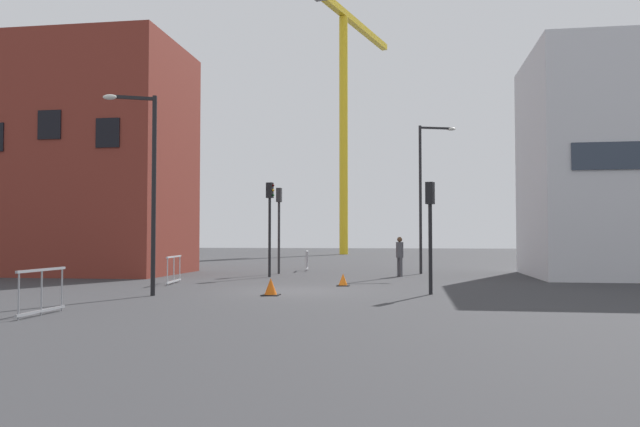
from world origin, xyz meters
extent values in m
plane|color=#333335|center=(0.00, 0.00, 0.00)|extent=(160.00, 160.00, 0.00)
cube|color=maroon|center=(-12.06, 8.10, 5.66)|extent=(9.23, 6.69, 11.31)
cube|color=black|center=(-12.06, 4.73, 6.81)|extent=(1.10, 0.06, 1.30)
cube|color=black|center=(-9.29, 4.73, 6.38)|extent=(1.10, 0.06, 1.30)
cylinder|color=yellow|center=(-3.18, 44.03, 12.63)|extent=(0.90, 0.90, 25.26)
cube|color=yellow|center=(-2.19, 47.29, 25.66)|extent=(6.35, 18.87, 0.70)
cylinder|color=#232326|center=(4.29, 10.51, 3.68)|extent=(0.14, 0.14, 7.37)
cube|color=#232326|center=(5.08, 10.76, 7.27)|extent=(1.59, 0.60, 0.10)
ellipsoid|color=silver|center=(5.86, 11.01, 7.25)|extent=(0.44, 0.24, 0.16)
cylinder|color=black|center=(-4.09, -2.28, 3.12)|extent=(0.14, 0.14, 6.23)
cube|color=black|center=(-4.70, -2.55, 6.13)|extent=(1.26, 0.63, 0.10)
ellipsoid|color=silver|center=(-5.31, -2.82, 6.11)|extent=(0.44, 0.24, 0.16)
cylinder|color=black|center=(-2.55, 7.00, 1.80)|extent=(0.12, 0.12, 3.60)
cube|color=black|center=(-2.55, 7.00, 3.95)|extent=(0.33, 0.30, 0.70)
sphere|color=#390605|center=(-2.38, 6.95, 4.17)|extent=(0.11, 0.11, 0.11)
sphere|color=#F2A514|center=(-2.38, 6.95, 3.95)|extent=(0.11, 0.11, 0.11)
sphere|color=#07330F|center=(-2.38, 6.95, 3.73)|extent=(0.11, 0.11, 0.11)
cylinder|color=#2D2D30|center=(-2.65, 9.46, 1.77)|extent=(0.12, 0.12, 3.55)
cube|color=#2D2D30|center=(-2.65, 9.46, 3.90)|extent=(0.25, 0.29, 0.70)
sphere|color=#390605|center=(-2.64, 9.63, 4.12)|extent=(0.11, 0.11, 0.11)
sphere|color=#F2A514|center=(-2.64, 9.63, 3.90)|extent=(0.11, 0.11, 0.11)
sphere|color=#07330F|center=(-2.64, 9.63, 3.68)|extent=(0.11, 0.11, 0.11)
cylinder|color=black|center=(4.43, -0.58, 1.43)|extent=(0.12, 0.12, 2.86)
cube|color=black|center=(4.43, -0.58, 3.21)|extent=(0.31, 0.34, 0.70)
sphere|color=#390605|center=(4.48, -0.41, 3.43)|extent=(0.11, 0.11, 0.11)
sphere|color=#3C2905|center=(4.48, -0.41, 3.21)|extent=(0.11, 0.11, 0.11)
sphere|color=green|center=(4.48, -0.41, 2.99)|extent=(0.11, 0.11, 0.11)
cylinder|color=#4C4C51|center=(3.25, 8.25, 0.43)|extent=(0.14, 0.14, 0.87)
cylinder|color=#4C4C51|center=(3.36, 8.09, 0.43)|extent=(0.14, 0.14, 0.87)
cylinder|color=#4C4C51|center=(3.30, 8.17, 1.23)|extent=(0.34, 0.34, 0.72)
sphere|color=brown|center=(3.30, 8.17, 1.70)|extent=(0.23, 0.23, 0.23)
cube|color=#B2B5BA|center=(-5.31, 2.50, 1.05)|extent=(0.34, 2.10, 0.06)
cube|color=#B2B5BA|center=(-5.31, 2.50, 0.10)|extent=(0.34, 2.10, 0.06)
cylinder|color=#B2B5BA|center=(-5.19, 1.56, 0.53)|extent=(0.04, 0.04, 1.05)
cylinder|color=#B2B5BA|center=(-5.31, 2.50, 0.53)|extent=(0.04, 0.04, 1.05)
cylinder|color=#B2B5BA|center=(-5.44, 3.45, 0.53)|extent=(0.04, 0.04, 1.05)
cube|color=gray|center=(-4.66, -7.19, 1.05)|extent=(0.10, 1.93, 0.06)
cube|color=gray|center=(-4.66, -7.19, 0.10)|extent=(0.10, 1.93, 0.06)
cylinder|color=gray|center=(-4.65, -8.06, 0.53)|extent=(0.04, 0.04, 1.05)
cylinder|color=gray|center=(-4.66, -7.19, 0.53)|extent=(0.04, 0.04, 1.05)
cylinder|color=gray|center=(-4.68, -6.32, 0.53)|extent=(0.04, 0.04, 1.05)
cube|color=#B2B5BA|center=(-1.74, 12.42, 1.05)|extent=(0.28, 1.85, 0.06)
cube|color=#B2B5BA|center=(-1.74, 12.42, 0.10)|extent=(0.28, 1.85, 0.06)
cylinder|color=#B2B5BA|center=(-1.65, 11.59, 0.53)|extent=(0.04, 0.04, 1.05)
cylinder|color=#B2B5BA|center=(-1.74, 12.42, 0.53)|extent=(0.04, 0.04, 1.05)
cylinder|color=#B2B5BA|center=(-1.84, 13.25, 0.53)|extent=(0.04, 0.04, 1.05)
cube|color=black|center=(1.32, 2.39, 0.01)|extent=(0.46, 0.46, 0.03)
cone|color=orange|center=(1.32, 2.39, 0.23)|extent=(0.35, 0.35, 0.47)
cube|color=black|center=(-0.50, -1.65, 0.01)|extent=(0.54, 0.54, 0.03)
cone|color=#E55B0F|center=(-0.50, -1.65, 0.27)|extent=(0.41, 0.41, 0.54)
camera|label=1|loc=(3.83, -20.45, 1.81)|focal=34.66mm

